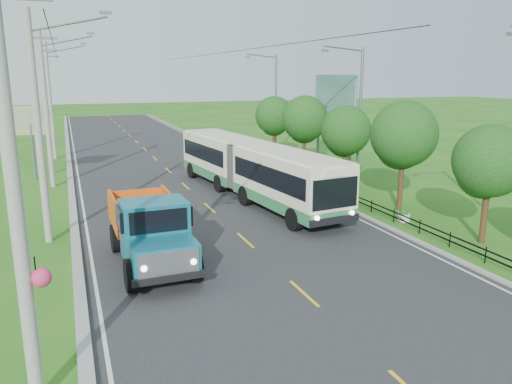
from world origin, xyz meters
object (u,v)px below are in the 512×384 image
tree_back (274,117)px  planter_near (404,216)px  bus (252,166)px  planter_far (279,164)px  billboard_left (30,125)px  pole_far (50,101)px  tree_second (488,165)px  streetlight_mid (358,113)px  tree_third (403,138)px  tree_fourth (345,133)px  billboard_right (335,101)px  dump_truck (150,226)px  tree_fifth (305,121)px  streetlight_far (274,102)px  planter_mid (328,184)px  pole_nearest (17,193)px  pole_mid (47,110)px  pole_near (39,128)px

tree_back → planter_near: tree_back is taller
tree_back → bus: size_ratio=0.32×
planter_far → billboard_left: bearing=173.7°
pole_far → tree_second: size_ratio=1.89×
streetlight_mid → billboard_left: size_ratio=1.74×
tree_third → tree_fourth: (-0.00, 6.00, -0.40)m
tree_fourth → pole_far: bearing=133.9°
billboard_right → dump_truck: billboard_right is taller
pole_far → tree_fifth: size_ratio=1.72×
planter_near → bus: (-5.48, 7.56, 1.68)m
streetlight_far → billboard_left: bearing=-168.8°
planter_mid → bus: (-5.48, -0.44, 1.68)m
pole_nearest → pole_far: size_ratio=1.00×
tree_second → planter_mid: (-1.26, 11.86, -3.23)m
pole_mid → tree_fifth: pole_mid is taller
planter_mid → dump_truck: bearing=-144.3°
streetlight_far → bus: 16.54m
pole_far → dump_truck: 28.84m
pole_near → tree_second: (18.12, -6.86, -1.57)m
tree_third → tree_fourth: size_ratio=1.11×
billboard_right → pole_far: bearing=147.7°
streetlight_mid → billboard_left: streetlight_mid is taller
pole_far → streetlight_far: pole_far is taller
pole_nearest → billboard_left: 27.05m
billboard_right → billboard_left: bearing=169.6°
billboard_right → bus: size_ratio=0.43×
pole_nearest → billboard_right: bearing=48.2°
pole_mid → tree_back: pole_mid is taller
tree_fourth → planter_mid: bearing=-173.6°
planter_far → dump_truck: bearing=-126.8°
tree_second → tree_fourth: size_ratio=0.98×
pole_near → pole_nearest: bearing=-89.9°
pole_nearest → planter_near: (16.84, 9.00, -4.65)m
planter_mid → billboard_right: bearing=58.3°
tree_fourth → dump_truck: (-14.27, -9.51, -2.00)m
pole_near → streetlight_far: size_ratio=1.10×
pole_mid → streetlight_mid: (18.90, -7.00, -0.19)m
planter_mid → billboard_left: billboard_left is taller
streetlight_mid → tree_fifth: bearing=97.3°
pole_mid → tree_fourth: 19.43m
tree_back → billboard_left: size_ratio=1.06×
tree_second → planter_near: tree_second is taller
tree_fifth → streetlight_far: size_ratio=0.64×
billboard_right → pole_mid: bearing=177.2°
streetlight_far → planter_far: size_ratio=13.54×
tree_third → billboard_left: (-19.36, 15.86, -0.12)m
pole_near → planter_far: bearing=37.6°
tree_fourth → planter_far: 8.62m
pole_near → tree_fourth: size_ratio=1.85×
pole_near → tree_second: size_ratio=1.89×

